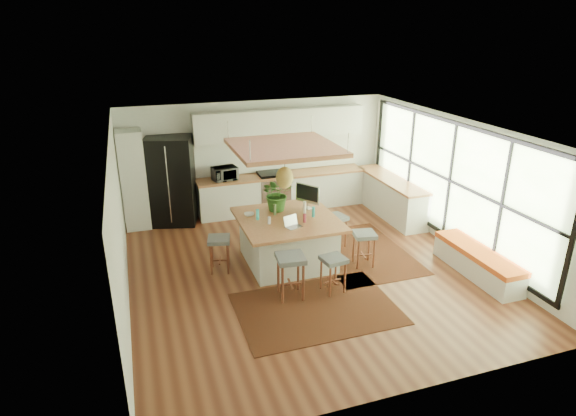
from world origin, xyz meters
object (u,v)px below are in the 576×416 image
object	(u,v)px
laptop	(294,221)
island_plant	(277,197)
fridge	(172,185)
stool_right_back	(335,231)
stool_near_right	(333,273)
island	(288,240)
stool_near_left	(291,278)
microwave	(225,172)
stool_left_side	(220,254)
monitor	(308,196)
stool_right_front	(364,248)

from	to	relation	value
laptop	island_plant	distance (m)	0.94
fridge	stool_right_back	world-z (taller)	fridge
laptop	stool_near_right	bearing A→B (deg)	-83.02
island	stool_near_left	distance (m)	1.31
stool_near_left	microwave	world-z (taller)	microwave
fridge	island_plant	world-z (taller)	fridge
fridge	island	size ratio (longest dim) A/B	1.11
stool_near_right	stool_right_back	bearing A→B (deg)	65.15
laptop	island	bearing A→B (deg)	66.68
stool_left_side	island_plant	distance (m)	1.59
stool_near_left	microwave	bearing A→B (deg)	94.11
fridge	monitor	xyz separation A→B (m)	(2.43, -2.42, 0.26)
stool_near_left	stool_right_back	size ratio (longest dim) A/B	1.13
island	stool_near_left	world-z (taller)	island
fridge	stool_near_right	size ratio (longest dim) A/B	3.09
microwave	island_plant	size ratio (longest dim) A/B	0.80
stool_right_front	island	bearing A→B (deg)	156.05
microwave	fridge	bearing A→B (deg)	169.42
laptop	stool_left_side	bearing A→B (deg)	138.89
stool_near_left	laptop	xyz separation A→B (m)	(0.33, 0.80, 0.70)
stool_left_side	stool_near_right	bearing A→B (deg)	-38.76
fridge	stool_right_front	bearing A→B (deg)	-31.58
fridge	stool_near_right	xyz separation A→B (m)	(2.29, -4.08, -0.57)
stool_left_side	microwave	xyz separation A→B (m)	(0.68, 2.69, 0.76)
stool_near_left	monitor	bearing A→B (deg)	60.71
laptop	island_plant	size ratio (longest dim) A/B	0.43
laptop	microwave	bearing A→B (deg)	81.68
stool_right_back	monitor	distance (m)	1.05
stool_left_side	monitor	distance (m)	2.06
stool_near_right	stool_left_side	distance (m)	2.21
microwave	island_plant	xyz separation A→B (m)	(0.60, -2.28, 0.09)
stool_near_right	stool_right_back	size ratio (longest dim) A/B	0.96
island	stool_near_right	distance (m)	1.38
stool_near_right	microwave	distance (m)	4.27
stool_left_side	stool_near_left	bearing A→B (deg)	-53.82
stool_near_left	stool_near_right	xyz separation A→B (m)	(0.76, -0.06, 0.00)
island	stool_right_back	xyz separation A→B (m)	(1.16, 0.35, -0.11)
stool_near_left	stool_near_right	distance (m)	0.76
stool_left_side	laptop	distance (m)	1.56
laptop	island_plant	bearing A→B (deg)	72.14
fridge	stool_right_back	distance (m)	3.94
stool_right_back	microwave	distance (m)	3.11
island	stool_near_right	bearing A→B (deg)	-73.37
fridge	stool_near_left	bearing A→B (deg)	-54.67
stool_near_left	monitor	distance (m)	2.02
stool_near_right	island_plant	bearing A→B (deg)	104.06
stool_near_left	stool_near_right	world-z (taller)	stool_near_left
stool_right_front	stool_left_side	xyz separation A→B (m)	(-2.68, 0.67, 0.00)
stool_right_back	fridge	bearing A→B (deg)	141.66
stool_near_left	microwave	size ratio (longest dim) A/B	1.38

